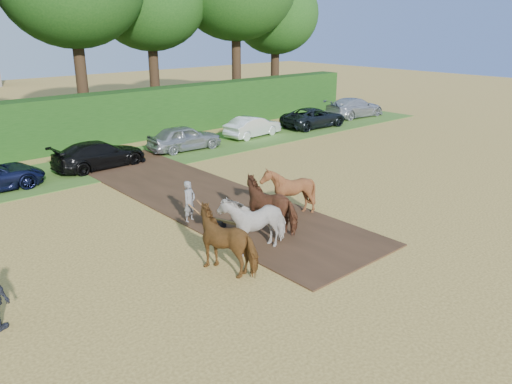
{
  "coord_description": "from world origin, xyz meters",
  "views": [
    {
      "loc": [
        -9.7,
        -9.35,
        6.87
      ],
      "look_at": [
        0.92,
        2.73,
        1.4
      ],
      "focal_mm": 35.0,
      "sensor_mm": 36.0,
      "label": 1
    }
  ],
  "objects": [
    {
      "name": "ground",
      "position": [
        0.0,
        0.0,
        0.0
      ],
      "size": [
        120.0,
        120.0,
        0.0
      ],
      "primitive_type": "plane",
      "color": "gold",
      "rests_on": "ground"
    },
    {
      "name": "parked_cars",
      "position": [
        4.15,
        13.89,
        0.7
      ],
      "size": [
        41.17,
        3.02,
        1.49
      ],
      "color": "silver",
      "rests_on": "ground"
    },
    {
      "name": "hedgerow",
      "position": [
        0.0,
        18.5,
        1.5
      ],
      "size": [
        46.0,
        1.6,
        3.0
      ],
      "primitive_type": "cube",
      "color": "#14380F",
      "rests_on": "ground"
    },
    {
      "name": "earth_strip",
      "position": [
        1.5,
        7.0,
        0.03
      ],
      "size": [
        4.5,
        17.0,
        0.05
      ],
      "primitive_type": "cube",
      "color": "#472D1C",
      "rests_on": "ground"
    },
    {
      "name": "grass_verge",
      "position": [
        0.0,
        14.0,
        0.01
      ],
      "size": [
        50.0,
        5.0,
        0.03
      ],
      "primitive_type": "cube",
      "color": "#38601E",
      "rests_on": "ground"
    },
    {
      "name": "plough_team",
      "position": [
        0.62,
        2.13,
        0.92
      ],
      "size": [
        6.19,
        5.26,
        1.86
      ],
      "color": "brown",
      "rests_on": "ground"
    }
  ]
}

